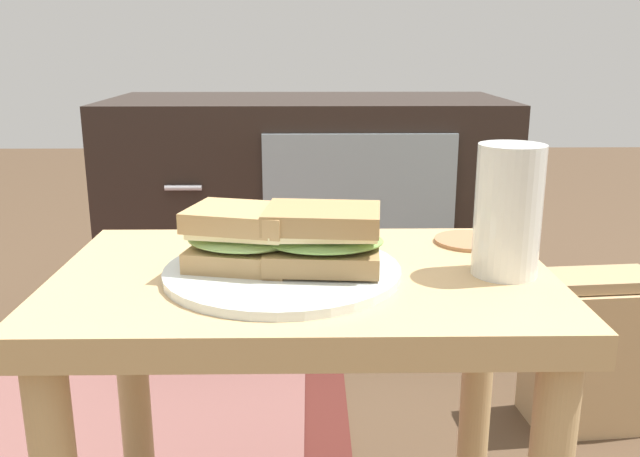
{
  "coord_description": "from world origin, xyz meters",
  "views": [
    {
      "loc": [
        0.01,
        -0.73,
        0.71
      ],
      "look_at": [
        0.02,
        0.0,
        0.51
      ],
      "focal_mm": 38.06,
      "sensor_mm": 36.0,
      "label": 1
    }
  ],
  "objects_px": {
    "sandwich_front": "(242,237)",
    "paper_bag": "(592,350)",
    "sandwich_back": "(323,238)",
    "plate": "(282,271)",
    "beer_glass": "(508,212)",
    "coaster": "(470,241)",
    "tv_cabinet": "(306,213)"
  },
  "relations": [
    {
      "from": "sandwich_front",
      "to": "paper_bag",
      "type": "bearing_deg",
      "value": 36.41
    },
    {
      "from": "plate",
      "to": "paper_bag",
      "type": "height_order",
      "value": "plate"
    },
    {
      "from": "tv_cabinet",
      "to": "plate",
      "type": "height_order",
      "value": "tv_cabinet"
    },
    {
      "from": "plate",
      "to": "coaster",
      "type": "bearing_deg",
      "value": 27.79
    },
    {
      "from": "beer_glass",
      "to": "coaster",
      "type": "height_order",
      "value": "beer_glass"
    },
    {
      "from": "plate",
      "to": "beer_glass",
      "type": "relative_size",
      "value": 1.8
    },
    {
      "from": "paper_bag",
      "to": "coaster",
      "type": "bearing_deg",
      "value": -134.68
    },
    {
      "from": "tv_cabinet",
      "to": "paper_bag",
      "type": "bearing_deg",
      "value": -43.06
    },
    {
      "from": "plate",
      "to": "sandwich_front",
      "type": "distance_m",
      "value": 0.06
    },
    {
      "from": "tv_cabinet",
      "to": "sandwich_front",
      "type": "xyz_separation_m",
      "value": [
        -0.06,
        -0.96,
        0.21
      ]
    },
    {
      "from": "sandwich_back",
      "to": "plate",
      "type": "bearing_deg",
      "value": 171.69
    },
    {
      "from": "sandwich_back",
      "to": "beer_glass",
      "type": "distance_m",
      "value": 0.2
    },
    {
      "from": "plate",
      "to": "sandwich_front",
      "type": "height_order",
      "value": "sandwich_front"
    },
    {
      "from": "paper_bag",
      "to": "beer_glass",
      "type": "bearing_deg",
      "value": -124.99
    },
    {
      "from": "sandwich_front",
      "to": "beer_glass",
      "type": "bearing_deg",
      "value": -0.72
    },
    {
      "from": "beer_glass",
      "to": "paper_bag",
      "type": "relative_size",
      "value": 0.48
    },
    {
      "from": "plate",
      "to": "paper_bag",
      "type": "distance_m",
      "value": 0.79
    },
    {
      "from": "coaster",
      "to": "paper_bag",
      "type": "relative_size",
      "value": 0.3
    },
    {
      "from": "tv_cabinet",
      "to": "beer_glass",
      "type": "bearing_deg",
      "value": -76.71
    },
    {
      "from": "sandwich_front",
      "to": "beer_glass",
      "type": "xyz_separation_m",
      "value": [
        0.29,
        -0.0,
        0.03
      ]
    },
    {
      "from": "beer_glass",
      "to": "plate",
      "type": "bearing_deg",
      "value": -179.35
    },
    {
      "from": "coaster",
      "to": "paper_bag",
      "type": "xyz_separation_m",
      "value": [
        0.33,
        0.33,
        -0.31
      ]
    },
    {
      "from": "tv_cabinet",
      "to": "sandwich_front",
      "type": "distance_m",
      "value": 0.98
    },
    {
      "from": "plate",
      "to": "paper_bag",
      "type": "bearing_deg",
      "value": 38.91
    },
    {
      "from": "sandwich_front",
      "to": "coaster",
      "type": "height_order",
      "value": "sandwich_front"
    },
    {
      "from": "sandwich_back",
      "to": "beer_glass",
      "type": "xyz_separation_m",
      "value": [
        0.2,
        0.01,
        0.03
      ]
    },
    {
      "from": "sandwich_back",
      "to": "coaster",
      "type": "relative_size",
      "value": 1.53
    },
    {
      "from": "sandwich_front",
      "to": "paper_bag",
      "type": "relative_size",
      "value": 0.46
    },
    {
      "from": "plate",
      "to": "beer_glass",
      "type": "bearing_deg",
      "value": 0.65
    },
    {
      "from": "tv_cabinet",
      "to": "sandwich_back",
      "type": "xyz_separation_m",
      "value": [
        0.02,
        -0.97,
        0.22
      ]
    },
    {
      "from": "plate",
      "to": "beer_glass",
      "type": "height_order",
      "value": "beer_glass"
    },
    {
      "from": "beer_glass",
      "to": "coaster",
      "type": "xyz_separation_m",
      "value": [
        -0.01,
        0.12,
        -0.07
      ]
    }
  ]
}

